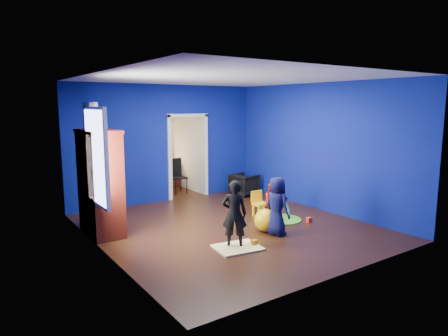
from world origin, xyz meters
TOP-DOWN VIEW (x-y plane):
  - floor at (0.00, 0.00)m, footprint 5.00×5.50m
  - ceiling at (0.00, 0.00)m, footprint 5.00×5.50m
  - wall_back at (0.00, 2.75)m, footprint 5.00×0.02m
  - wall_front at (0.00, -2.75)m, footprint 5.00×0.02m
  - wall_left at (-2.50, 0.00)m, footprint 0.02×5.50m
  - wall_right at (2.50, 0.00)m, footprint 0.02×5.50m
  - alcove at (0.60, 3.62)m, footprint 1.00×1.75m
  - armchair at (1.97, 2.12)m, footprint 0.73×0.72m
  - child_black at (-0.58, -0.96)m, footprint 0.51×0.47m
  - child_navy at (0.46, -0.86)m, footprint 0.40×0.56m
  - toddler_red at (1.14, 0.06)m, footprint 0.43×0.37m
  - vase at (-2.22, 0.72)m, footprint 0.21×0.21m
  - potted_plant at (-2.22, 1.24)m, footprint 0.25×0.25m
  - tv_armoire at (-2.22, 1.02)m, footprint 0.58×1.14m
  - crt_tv at (-2.18, 1.02)m, footprint 0.46×0.70m
  - yellow_blanket at (-0.58, -1.06)m, footprint 0.83×0.70m
  - hopper_ball at (0.41, -0.61)m, footprint 0.44×0.44m
  - kid_chair at (0.99, 0.26)m, footprint 0.30×0.30m
  - play_mat at (1.20, -0.21)m, footprint 0.81×0.81m
  - toy_arch at (1.20, -0.21)m, footprint 0.70×0.31m
  - window_left at (-2.48, 0.35)m, footprint 0.03×0.95m
  - curtain at (-2.37, 0.90)m, footprint 0.14×0.42m
  - doorway at (0.60, 2.75)m, footprint 1.16×0.10m
  - study_desk at (0.60, 4.26)m, footprint 0.88×0.44m
  - desk_monitor at (0.60, 4.38)m, footprint 0.40×0.05m
  - desk_lamp at (0.32, 4.32)m, footprint 0.14×0.14m
  - folding_chair at (0.60, 3.30)m, footprint 0.40×0.40m
  - book_shelf at (0.60, 4.37)m, footprint 0.88×0.24m
  - toy_0 at (1.54, -0.66)m, footprint 0.10×0.08m
  - toy_1 at (1.68, 0.98)m, footprint 0.11×0.11m
  - toy_2 at (-0.27, -1.11)m, footprint 0.10×0.08m
  - toy_3 at (1.14, 0.46)m, footprint 0.11×0.11m
  - toy_4 at (1.43, 0.63)m, footprint 0.10×0.08m

SIDE VIEW (x-z plane):
  - floor at x=0.00m, z-range -0.01..0.01m
  - play_mat at x=1.20m, z-range 0.00..0.02m
  - yellow_blanket at x=-0.58m, z-range 0.00..0.03m
  - toy_arch at x=1.20m, z-range -0.35..0.39m
  - toy_0 at x=1.54m, z-range 0.00..0.10m
  - toy_2 at x=-0.27m, z-range 0.00..0.10m
  - toy_4 at x=1.43m, z-range 0.00..0.10m
  - toy_1 at x=1.68m, z-range 0.00..0.11m
  - toy_3 at x=1.14m, z-range 0.00..0.11m
  - hopper_ball at x=0.41m, z-range 0.00..0.44m
  - kid_chair at x=0.99m, z-range 0.00..0.50m
  - armchair at x=1.97m, z-range 0.00..0.58m
  - toddler_red at x=1.14m, z-range 0.00..0.74m
  - study_desk at x=0.60m, z-range 0.00..0.75m
  - folding_chair at x=0.60m, z-range 0.00..0.92m
  - child_navy at x=0.46m, z-range 0.00..1.09m
  - child_black at x=-0.58m, z-range 0.00..1.16m
  - desk_lamp at x=0.32m, z-range 0.86..1.00m
  - desk_monitor at x=0.60m, z-range 0.79..1.11m
  - tv_armoire at x=-2.22m, z-range 0.00..1.96m
  - crt_tv at x=-2.18m, z-range 0.75..1.29m
  - doorway at x=0.60m, z-range 0.00..2.10m
  - alcove at x=0.60m, z-range 0.00..2.50m
  - curtain at x=-2.37m, z-range 0.05..2.45m
  - wall_back at x=0.00m, z-range 0.00..2.90m
  - wall_front at x=0.00m, z-range 0.00..2.90m
  - wall_left at x=-2.50m, z-range 0.00..2.90m
  - wall_right at x=2.50m, z-range 0.00..2.90m
  - window_left at x=-2.48m, z-range 0.77..2.33m
  - book_shelf at x=0.60m, z-range 2.00..2.04m
  - vase at x=-2.22m, z-range 1.96..2.15m
  - potted_plant at x=-2.22m, z-range 1.96..2.37m
  - ceiling at x=0.00m, z-range 2.90..2.90m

